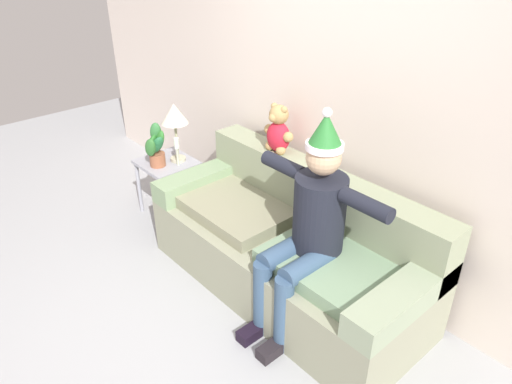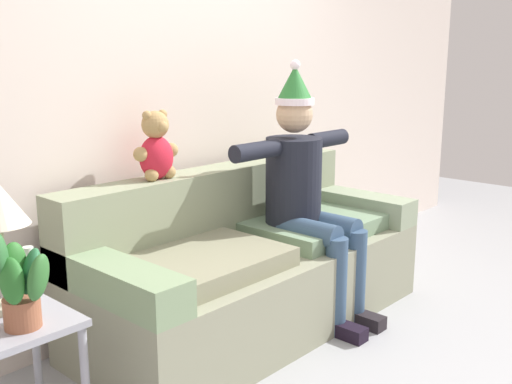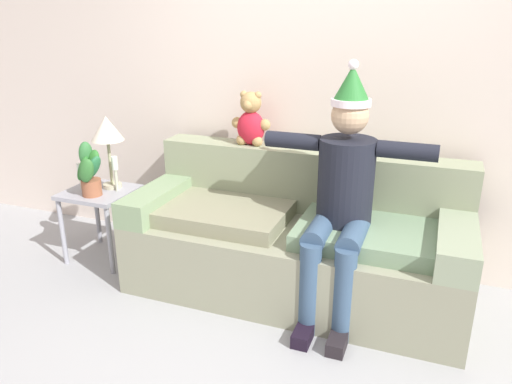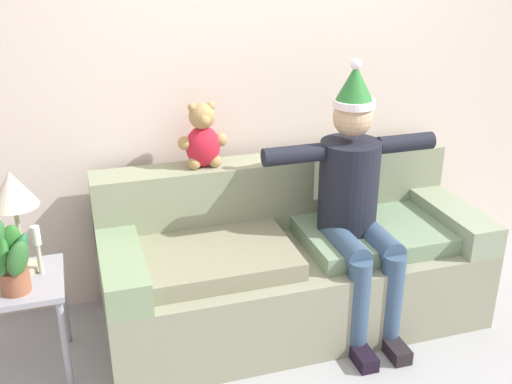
% 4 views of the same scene
% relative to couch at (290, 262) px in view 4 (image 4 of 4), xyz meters
% --- Properties ---
extents(back_wall, '(7.00, 0.10, 2.70)m').
position_rel_couch_xyz_m(back_wall, '(0.00, 0.53, 1.00)').
color(back_wall, beige).
rests_on(back_wall, ground_plane).
extents(couch, '(2.18, 0.91, 0.91)m').
position_rel_couch_xyz_m(couch, '(0.00, 0.00, 0.00)').
color(couch, gray).
rests_on(couch, ground_plane).
extents(person_seated, '(1.02, 0.77, 1.55)m').
position_rel_couch_xyz_m(person_seated, '(0.32, -0.17, 0.44)').
color(person_seated, black).
rests_on(person_seated, ground_plane).
extents(teddy_bear, '(0.29, 0.17, 0.38)m').
position_rel_couch_xyz_m(teddy_bear, '(-0.44, 0.28, 0.73)').
color(teddy_bear, red).
rests_on(teddy_bear, couch).
extents(side_table, '(0.48, 0.46, 0.55)m').
position_rel_couch_xyz_m(side_table, '(-1.51, -0.10, 0.10)').
color(side_table, '#9A9BA7').
rests_on(side_table, ground_plane).
extents(table_lamp, '(0.24, 0.24, 0.55)m').
position_rel_couch_xyz_m(table_lamp, '(-1.46, -0.00, 0.62)').
color(table_lamp, '#BAB699').
rests_on(table_lamp, side_table).
extents(potted_plant, '(0.23, 0.23, 0.39)m').
position_rel_couch_xyz_m(potted_plant, '(-1.49, -0.20, 0.38)').
color(potted_plant, '#97573B').
rests_on(potted_plant, side_table).
extents(candle_short, '(0.04, 0.04, 0.27)m').
position_rel_couch_xyz_m(candle_short, '(-1.38, -0.06, 0.37)').
color(candle_short, beige).
rests_on(candle_short, side_table).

